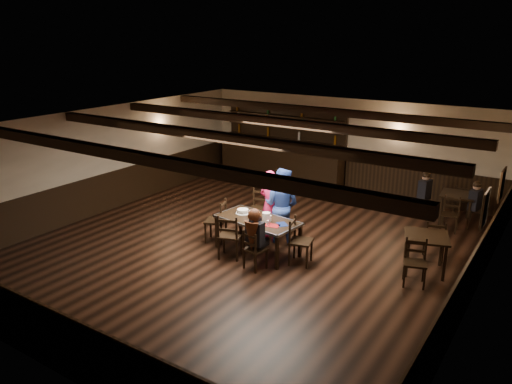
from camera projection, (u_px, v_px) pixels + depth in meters
The scene contains 25 objects.
ground at pixel (251, 246), 10.90m from camera, with size 10.00×10.00×0.00m, color black.
room_shell at pixel (252, 169), 10.40m from camera, with size 9.02×10.02×2.71m.
dining_table at pixel (258, 222), 10.43m from camera, with size 1.88×1.11×0.75m.
chair_near_left at pixel (229, 233), 10.15m from camera, with size 0.57×0.55×0.96m.
chair_near_right at pixel (253, 247), 9.70m from camera, with size 0.44×0.43×0.82m.
chair_end_left at pixel (219, 218), 11.02m from camera, with size 0.56×0.57×0.96m.
chair_end_right at pixel (297, 237), 9.97m from camera, with size 0.52×0.53×0.95m.
chair_far_pushed at pixel (259, 205), 11.92m from camera, with size 0.48×0.47×0.92m.
woman_pink at pixel (270, 205), 11.06m from camera, with size 0.59×0.38×1.61m, color #E13480.
man_blue at pixel (281, 205), 10.94m from camera, with size 0.82×0.64×1.69m, color #294B88.
seated_person at pixel (255, 230), 9.62m from camera, with size 0.34×0.51×0.83m.
cake at pixel (243, 212), 10.71m from camera, with size 0.30×0.30×0.10m.
plate_stack_a at pixel (253, 214), 10.44m from camera, with size 0.17×0.17×0.16m, color white.
plate_stack_b at pixel (266, 217), 10.24m from camera, with size 0.16×0.16×0.19m, color white.
tea_light at pixel (264, 218), 10.40m from camera, with size 0.05×0.05×0.06m.
salt_shaker at pixel (268, 223), 10.06m from camera, with size 0.04×0.04×0.10m, color silver.
pepper_shaker at pixel (269, 222), 10.10m from camera, with size 0.04×0.04×0.09m, color #A5A8AD.
drink_glass at pixel (270, 218), 10.30m from camera, with size 0.07×0.07×0.11m, color silver.
menu_red at pixel (272, 225), 10.05m from camera, with size 0.30×0.21×0.00m, color maroon.
menu_blue at pixel (282, 224), 10.11m from camera, with size 0.27×0.19×0.00m, color #0D1843.
bar_counter at pixel (282, 159), 15.49m from camera, with size 4.27×0.70×2.20m.
back_table_a at pixel (426, 240), 9.58m from camera, with size 1.03×1.03×0.75m.
back_table_b at pixel (458, 198), 12.08m from camera, with size 0.84×0.84×0.75m.
bg_patron_left at pixel (425, 186), 12.41m from camera, with size 0.28×0.39×0.73m.
bg_patron_right at pixel (476, 195), 11.71m from camera, with size 0.27×0.37×0.70m.
Camera 1 is at (5.59, -8.32, 4.45)m, focal length 35.00 mm.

